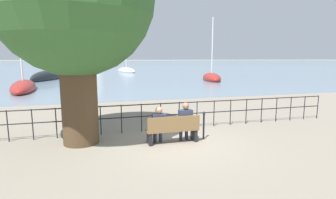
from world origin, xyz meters
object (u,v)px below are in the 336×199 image
Objects in this scene: seated_person_right at (185,120)px; sailboat_3 at (211,78)px; sailboat_0 at (49,77)px; harbor_lighthouse at (98,43)px; seated_person_left at (159,123)px; sailboat_1 at (23,87)px; sailboat_2 at (126,71)px; park_bench at (173,130)px; closed_umbrella at (204,123)px.

seated_person_right is 24.45m from sailboat_3.
harbor_lighthouse reaches higher than sailboat_0.
seated_person_left is 24.86m from sailboat_3.
sailboat_1 reaches higher than seated_person_left.
sailboat_2 is (11.92, 26.73, 0.01)m from sailboat_1.
sailboat_1 is (-8.21, 16.96, -0.11)m from park_bench.
sailboat_3 reaches higher than seated_person_right.
closed_umbrella is 43.67m from sailboat_2.
sailboat_0 is at bearing 176.31° from sailboat_3.
sailboat_0 is 1.09× the size of sailboat_1.
closed_umbrella is 120.01m from harbor_lighthouse.
seated_person_right is 1.32× the size of closed_umbrella.
closed_umbrella is at bearing -101.14° from sailboat_3.
harbor_lighthouse is at bearing 76.26° from sailboat_2.
sailboat_2 is at bearing 57.83° from sailboat_1.
park_bench is at bearing -103.37° from sailboat_3.
park_bench is 24.71m from sailboat_3.
sailboat_3 is (11.57, 21.84, -0.13)m from park_bench.
sailboat_0 is (-9.00, 28.15, -0.13)m from closed_umbrella.
seated_person_left is 29.14m from sailboat_0.
park_bench is 43.85m from sailboat_2.
seated_person_left is 1.56m from closed_umbrella.
sailboat_0 is at bearing 105.60° from park_bench.
sailboat_2 reaches higher than seated_person_left.
closed_umbrella is 0.07× the size of sailboat_0.
seated_person_left reaches higher than closed_umbrella.
sailboat_0 is 11.29m from sailboat_1.
harbor_lighthouse reaches higher than closed_umbrella.
sailboat_1 is 1.15× the size of sailboat_2.
seated_person_left is at bearing 170.23° from park_bench.
seated_person_right is 0.12× the size of sailboat_2.
sailboat_3 is at bearing 62.92° from seated_person_right.
harbor_lighthouse is at bearing 89.96° from park_bench.
sailboat_1 is at bearing 117.12° from seated_person_right.
sailboat_0 reaches higher than sailboat_1.
sailboat_3 reaches higher than seated_person_left.
sailboat_1 is at bearing -72.65° from sailboat_0.
sailboat_1 is (-9.32, 16.87, -0.23)m from closed_umbrella.
sailboat_2 is (11.60, 15.44, -0.10)m from sailboat_0.
sailboat_1 is at bearing -94.61° from harbor_lighthouse.
sailboat_0 is (-7.89, 28.25, -0.01)m from park_bench.
seated_person_left is at bearing -56.22° from sailboat_0.
harbor_lighthouse is (0.52, 119.67, 9.15)m from seated_person_left.
park_bench is 0.16× the size of sailboat_2.
sailboat_3 is 99.04m from harbor_lighthouse.
sailboat_1 is at bearing 115.82° from park_bench.
seated_person_right reaches higher than closed_umbrella.
harbor_lighthouse is (-3.64, 76.05, 9.49)m from sailboat_2.
seated_person_left is at bearing -179.23° from closed_umbrella.
seated_person_left is 1.23× the size of closed_umbrella.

